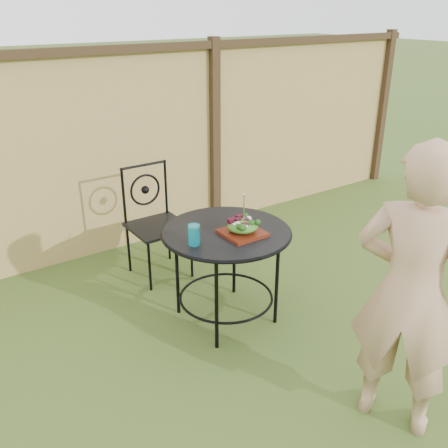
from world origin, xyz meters
name	(u,v)px	position (x,y,z in m)	size (l,w,h in m)	color
ground	(234,380)	(0.00, 0.00, 0.00)	(60.00, 60.00, 0.00)	#2C4817
fence	(90,155)	(0.00, 2.19, 0.95)	(8.00, 0.12, 1.90)	tan
patio_table	(226,248)	(0.36, 0.60, 0.59)	(0.92, 0.92, 0.72)	black
patio_chair	(155,219)	(0.27, 1.53, 0.50)	(0.46, 0.46, 0.95)	black
diner	(410,294)	(0.57, -0.75, 0.81)	(0.59, 0.39, 1.63)	tan
salad_plate	(242,233)	(0.41, 0.48, 0.74)	(0.27, 0.27, 0.02)	#430F09
salad	(242,226)	(0.41, 0.48, 0.79)	(0.21, 0.21, 0.08)	#235614
fork	(244,208)	(0.42, 0.48, 0.92)	(0.01, 0.01, 0.18)	silver
drinking_glass	(194,235)	(0.05, 0.53, 0.79)	(0.08, 0.08, 0.14)	#0D8AA0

